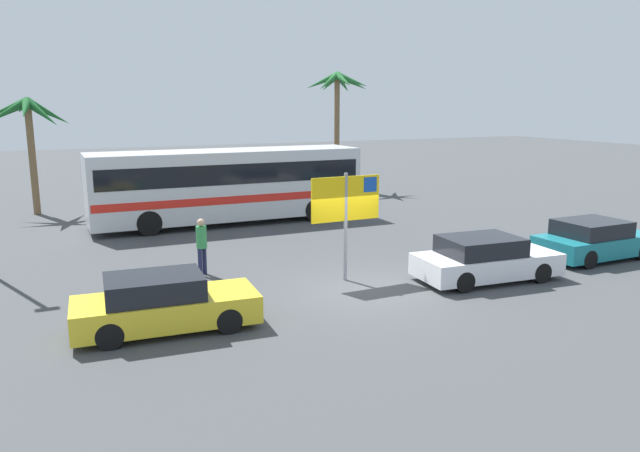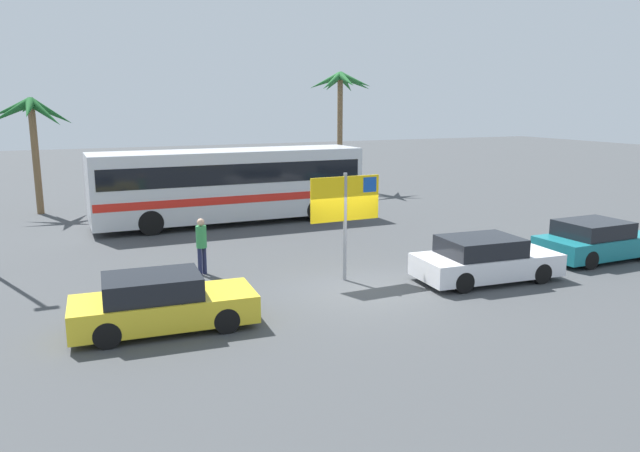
{
  "view_description": "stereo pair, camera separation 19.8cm",
  "coord_description": "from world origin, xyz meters",
  "px_view_note": "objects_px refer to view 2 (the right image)",
  "views": [
    {
      "loc": [
        -7.92,
        -14.35,
        5.19
      ],
      "look_at": [
        -0.01,
        2.92,
        1.3
      ],
      "focal_mm": 33.99,
      "sensor_mm": 36.0,
      "label": 1
    },
    {
      "loc": [
        -7.74,
        -14.43,
        5.19
      ],
      "look_at": [
        -0.01,
        2.92,
        1.3
      ],
      "focal_mm": 33.99,
      "sensor_mm": 36.0,
      "label": 2
    }
  ],
  "objects_px": {
    "car_yellow": "(161,303)",
    "car_white": "(485,260)",
    "bus_front_coach": "(230,182)",
    "car_teal": "(596,241)",
    "ferry_sign": "(347,203)",
    "pedestrian_by_bus": "(201,242)"
  },
  "relations": [
    {
      "from": "bus_front_coach",
      "to": "car_yellow",
      "type": "distance_m",
      "value": 12.82
    },
    {
      "from": "ferry_sign",
      "to": "car_teal",
      "type": "relative_size",
      "value": 0.78
    },
    {
      "from": "car_yellow",
      "to": "car_white",
      "type": "height_order",
      "value": "same"
    },
    {
      "from": "bus_front_coach",
      "to": "car_yellow",
      "type": "height_order",
      "value": "bus_front_coach"
    },
    {
      "from": "bus_front_coach",
      "to": "car_yellow",
      "type": "relative_size",
      "value": 2.72
    },
    {
      "from": "car_teal",
      "to": "car_white",
      "type": "height_order",
      "value": "same"
    },
    {
      "from": "pedestrian_by_bus",
      "to": "car_teal",
      "type": "bearing_deg",
      "value": -134.42
    },
    {
      "from": "bus_front_coach",
      "to": "ferry_sign",
      "type": "relative_size",
      "value": 3.62
    },
    {
      "from": "car_teal",
      "to": "car_yellow",
      "type": "distance_m",
      "value": 14.45
    },
    {
      "from": "ferry_sign",
      "to": "car_white",
      "type": "height_order",
      "value": "ferry_sign"
    },
    {
      "from": "ferry_sign",
      "to": "car_white",
      "type": "xyz_separation_m",
      "value": [
        3.72,
        -1.72,
        -1.69
      ]
    },
    {
      "from": "bus_front_coach",
      "to": "car_white",
      "type": "distance_m",
      "value": 12.52
    },
    {
      "from": "car_teal",
      "to": "bus_front_coach",
      "type": "bearing_deg",
      "value": 129.31
    },
    {
      "from": "pedestrian_by_bus",
      "to": "bus_front_coach",
      "type": "bearing_deg",
      "value": -50.39
    },
    {
      "from": "bus_front_coach",
      "to": "ferry_sign",
      "type": "xyz_separation_m",
      "value": [
        0.73,
        -9.93,
        0.54
      ]
    },
    {
      "from": "car_teal",
      "to": "pedestrian_by_bus",
      "type": "height_order",
      "value": "pedestrian_by_bus"
    },
    {
      "from": "ferry_sign",
      "to": "car_white",
      "type": "bearing_deg",
      "value": -26.26
    },
    {
      "from": "car_teal",
      "to": "car_white",
      "type": "xyz_separation_m",
      "value": [
        -5.02,
        -0.49,
        0.0
      ]
    },
    {
      "from": "bus_front_coach",
      "to": "car_white",
      "type": "relative_size",
      "value": 2.65
    },
    {
      "from": "car_yellow",
      "to": "car_teal",
      "type": "bearing_deg",
      "value": 6.21
    },
    {
      "from": "car_white",
      "to": "bus_front_coach",
      "type": "bearing_deg",
      "value": 115.01
    },
    {
      "from": "ferry_sign",
      "to": "car_yellow",
      "type": "relative_size",
      "value": 0.75
    }
  ]
}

